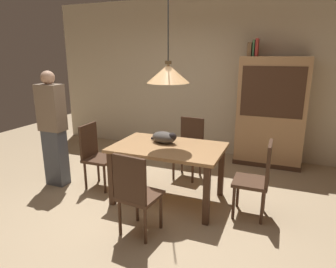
% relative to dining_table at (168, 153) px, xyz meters
% --- Properties ---
extents(ground, '(10.00, 10.00, 0.00)m').
position_rel_dining_table_xyz_m(ground, '(-0.14, -0.44, -0.65)').
color(ground, tan).
extents(back_wall, '(6.40, 0.10, 2.90)m').
position_rel_dining_table_xyz_m(back_wall, '(-0.14, 2.21, 0.80)').
color(back_wall, beige).
rests_on(back_wall, ground).
extents(dining_table, '(1.40, 0.90, 0.75)m').
position_rel_dining_table_xyz_m(dining_table, '(0.00, 0.00, 0.00)').
color(dining_table, '#A87A4C').
rests_on(dining_table, ground).
extents(chair_right_side, '(0.40, 0.40, 0.93)m').
position_rel_dining_table_xyz_m(chair_right_side, '(1.13, 0.00, -0.14)').
color(chair_right_side, '#472D1E').
rests_on(chair_right_side, ground).
extents(chair_near_front, '(0.44, 0.44, 0.93)m').
position_rel_dining_table_xyz_m(chair_near_front, '(-0.01, -0.88, -0.14)').
color(chair_near_front, '#472D1E').
rests_on(chair_near_front, ground).
extents(chair_far_back, '(0.43, 0.43, 0.93)m').
position_rel_dining_table_xyz_m(chair_far_back, '(0.01, 0.88, -0.14)').
color(chair_far_back, '#472D1E').
rests_on(chair_far_back, ground).
extents(chair_left_side, '(0.41, 0.41, 0.93)m').
position_rel_dining_table_xyz_m(chair_left_side, '(-1.13, -0.00, -0.14)').
color(chair_left_side, '#472D1E').
rests_on(chair_left_side, ground).
extents(cat_sleeping, '(0.40, 0.29, 0.16)m').
position_rel_dining_table_xyz_m(cat_sleeping, '(-0.09, 0.11, 0.18)').
color(cat_sleeping, '#4C4742').
rests_on(cat_sleeping, dining_table).
extents(pendant_lamp, '(0.52, 0.52, 1.30)m').
position_rel_dining_table_xyz_m(pendant_lamp, '(0.00, 0.00, 1.01)').
color(pendant_lamp, '#E0A86B').
extents(hutch_bookcase, '(1.12, 0.45, 1.85)m').
position_rel_dining_table_xyz_m(hutch_bookcase, '(1.13, 1.88, 0.24)').
color(hutch_bookcase, tan).
rests_on(hutch_bookcase, ground).
extents(book_brown_thick, '(0.06, 0.24, 0.22)m').
position_rel_dining_table_xyz_m(book_brown_thick, '(0.71, 1.88, 1.31)').
color(book_brown_thick, brown).
rests_on(book_brown_thick, hutch_bookcase).
extents(book_green_slim, '(0.03, 0.20, 0.26)m').
position_rel_dining_table_xyz_m(book_green_slim, '(0.77, 1.88, 1.33)').
color(book_green_slim, '#427A4C').
rests_on(book_green_slim, hutch_bookcase).
extents(book_red_tall, '(0.04, 0.22, 0.28)m').
position_rel_dining_table_xyz_m(book_red_tall, '(0.82, 1.88, 1.34)').
color(book_red_tall, '#B73833').
rests_on(book_red_tall, hutch_bookcase).
extents(person_standing, '(0.36, 0.22, 1.67)m').
position_rel_dining_table_xyz_m(person_standing, '(-1.72, -0.15, 0.19)').
color(person_standing, '#4C515B').
rests_on(person_standing, ground).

